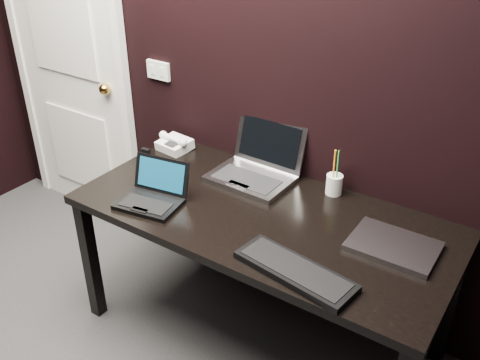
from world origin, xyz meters
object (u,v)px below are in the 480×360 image
Objects in this scene: door at (69,62)px; pen_cup at (334,184)px; closed_laptop at (393,246)px; mobile_phone at (146,160)px; ext_keyboard at (295,271)px; desk_phone at (174,144)px; netbook at (152,195)px; silver_laptop at (256,168)px; desk at (262,227)px.

pen_cup is (1.84, -0.05, -0.25)m from door.
mobile_phone is at bearing -178.55° from closed_laptop.
door is 1.01m from mobile_phone.
desk_phone reaches higher than ext_keyboard.
mobile_phone is 0.96m from pen_cup.
netbook is 1.56× the size of desk_phone.
netbook is at bearing -120.24° from silver_laptop.
pen_cup reaches higher than desk.
pen_cup is (0.65, 0.54, 0.02)m from netbook.
desk is at bearing -3.03° from mobile_phone.
desk is at bearing -52.00° from silver_laptop.
netbook is 0.84m from pen_cup.
silver_laptop is at bearing -4.84° from door.
ext_keyboard is 2.19× the size of pen_cup.
closed_laptop is at bearing 55.14° from ext_keyboard.
door is 1.86m from pen_cup.
ext_keyboard is 1.19m from desk_phone.
desk is 0.74m from mobile_phone.
closed_laptop is (2.22, -0.30, -0.29)m from door.
pen_cup reaches higher than desk_phone.
door is 6.18× the size of closed_laptop.
silver_laptop is 4.11× the size of mobile_phone.
silver_laptop is 0.75m from ext_keyboard.
pen_cup is (0.92, 0.06, 0.02)m from desk_phone.
door is at bearing 153.86° from netbook.
ext_keyboard is (0.79, -0.08, -0.02)m from netbook.
pen_cup is (-0.13, 0.62, 0.04)m from ext_keyboard.
netbook is at bearing -140.70° from pen_cup.
door is 0.96m from desk_phone.
ext_keyboard reaches higher than closed_laptop.
pen_cup is (-0.39, 0.26, 0.04)m from closed_laptop.
door is at bearing 159.89° from mobile_phone.
mobile_phone reaches higher than desk_phone.
door is 1.73m from desk.
netbook reaches higher than desk_phone.
mobile_phone is (-1.05, 0.33, 0.02)m from ext_keyboard.
pen_cup is at bearing 11.23° from silver_laptop.
door is 1.48m from silver_laptop.
desk is at bearing 23.94° from netbook.
silver_laptop is at bearing 166.84° from closed_laptop.
netbook is (1.18, -0.58, -0.27)m from door.
silver_laptop is 0.53m from desk_phone.
ext_keyboard is (0.32, -0.29, 0.09)m from desk.
closed_laptop is at bearing -8.41° from desk_phone.
desk_phone is at bearing 178.67° from silver_laptop.
mobile_phone is (-1.30, -0.03, 0.02)m from closed_laptop.
ext_keyboard is 5.14× the size of mobile_phone.
silver_laptop is (0.27, 0.46, 0.01)m from netbook.
closed_laptop is at bearing 14.97° from netbook.
desk is 4.91× the size of closed_laptop.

